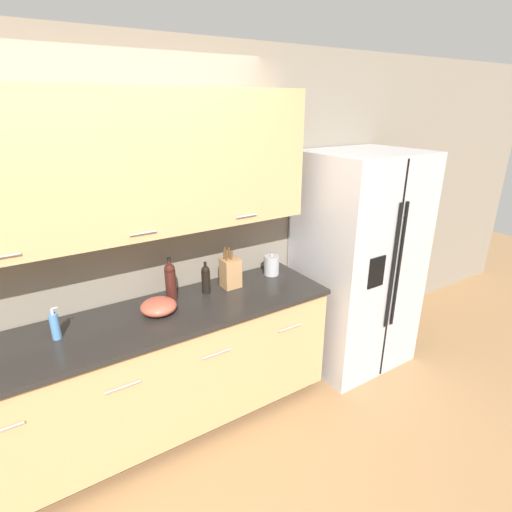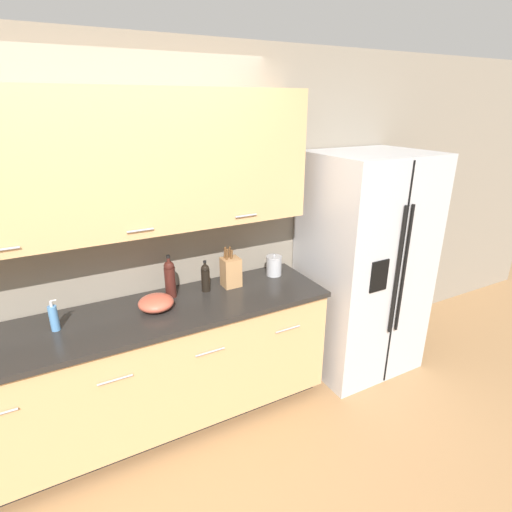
# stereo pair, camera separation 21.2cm
# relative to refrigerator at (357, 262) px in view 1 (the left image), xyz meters

# --- Properties ---
(wall_back) EXTENTS (10.00, 0.39, 2.60)m
(wall_back) POSITION_rel_refrigerator_xyz_m (-1.93, 0.35, 0.56)
(wall_back) COLOR gray
(wall_back) RESTS_ON ground_plane
(counter_unit) EXTENTS (2.48, 0.64, 0.91)m
(counter_unit) POSITION_rel_refrigerator_xyz_m (-1.78, 0.07, -0.46)
(counter_unit) COLOR black
(counter_unit) RESTS_ON ground_plane
(refrigerator) EXTENTS (0.91, 0.79, 1.85)m
(refrigerator) POSITION_rel_refrigerator_xyz_m (0.00, 0.00, 0.00)
(refrigerator) COLOR #B2B2B5
(refrigerator) RESTS_ON ground_plane
(knife_block) EXTENTS (0.13, 0.12, 0.31)m
(knife_block) POSITION_rel_refrigerator_xyz_m (-1.13, 0.18, 0.10)
(knife_block) COLOR #A87A4C
(knife_block) RESTS_ON counter_unit
(wine_bottle) EXTENTS (0.08, 0.08, 0.31)m
(wine_bottle) POSITION_rel_refrigerator_xyz_m (-1.58, 0.22, 0.13)
(wine_bottle) COLOR #3D1914
(wine_bottle) RESTS_ON counter_unit
(soap_dispenser) EXTENTS (0.06, 0.05, 0.20)m
(soap_dispenser) POSITION_rel_refrigerator_xyz_m (-2.33, 0.11, 0.07)
(soap_dispenser) COLOR #4C7FB2
(soap_dispenser) RESTS_ON counter_unit
(oil_bottle) EXTENTS (0.06, 0.06, 0.24)m
(oil_bottle) POSITION_rel_refrigerator_xyz_m (-1.33, 0.19, 0.09)
(oil_bottle) COLOR black
(oil_bottle) RESTS_ON counter_unit
(steel_canister) EXTENTS (0.12, 0.12, 0.17)m
(steel_canister) POSITION_rel_refrigerator_xyz_m (-0.74, 0.21, 0.06)
(steel_canister) COLOR #A3A3A5
(steel_canister) RESTS_ON counter_unit
(mixing_bowl) EXTENTS (0.23, 0.23, 0.10)m
(mixing_bowl) POSITION_rel_refrigerator_xyz_m (-1.72, 0.08, 0.03)
(mixing_bowl) COLOR #B24C38
(mixing_bowl) RESTS_ON counter_unit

